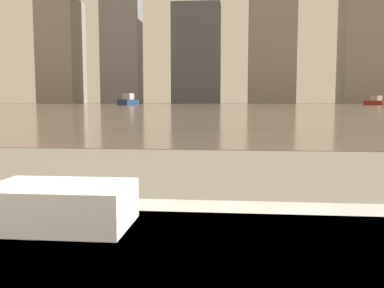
% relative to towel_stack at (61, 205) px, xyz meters
% --- Properties ---
extents(towel_stack, '(0.26, 0.17, 0.08)m').
position_rel_towel_stack_xyz_m(towel_stack, '(0.00, 0.00, 0.00)').
color(towel_stack, white).
rests_on(towel_stack, bathtub).
extents(harbor_water, '(180.00, 110.00, 0.01)m').
position_rel_towel_stack_xyz_m(harbor_water, '(0.24, 61.22, -0.61)').
color(harbor_water, gray).
rests_on(harbor_water, ground_plane).
extents(harbor_boat_1, '(2.70, 5.69, 2.05)m').
position_rel_towel_stack_xyz_m(harbor_boat_1, '(-18.00, 73.04, 0.11)').
color(harbor_boat_1, navy).
rests_on(harbor_boat_1, harbor_water).
extents(harbor_boat_3, '(3.40, 4.56, 1.64)m').
position_rel_towel_stack_xyz_m(harbor_boat_3, '(25.31, 77.31, -0.03)').
color(harbor_boat_3, maroon).
rests_on(harbor_boat_3, harbor_water).
extents(skyline_tower_0, '(10.33, 11.77, 28.76)m').
position_rel_towel_stack_xyz_m(skyline_tower_0, '(-47.96, 117.22, 13.76)').
color(skyline_tower_0, gray).
rests_on(skyline_tower_0, ground_plane).
extents(skyline_tower_2, '(12.85, 10.75, 26.42)m').
position_rel_towel_stack_xyz_m(skyline_tower_2, '(-9.70, 117.22, 12.59)').
color(skyline_tower_2, '#4C515B').
rests_on(skyline_tower_2, ground_plane).
extents(skyline_tower_3, '(12.35, 7.49, 32.08)m').
position_rel_towel_stack_xyz_m(skyline_tower_3, '(10.49, 117.22, 15.42)').
color(skyline_tower_3, gray).
rests_on(skyline_tower_3, ground_plane).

